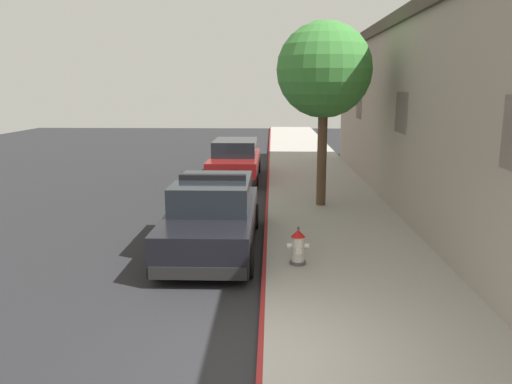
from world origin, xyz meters
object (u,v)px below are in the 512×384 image
Objects in this scene: police_cruiser at (213,216)px; fire_hydrant at (298,247)px; parked_car_silver_ahead at (235,161)px; street_tree at (324,71)px.

fire_hydrant is at bearing -36.61° from police_cruiser.
street_tree reaches higher than parked_car_silver_ahead.
police_cruiser is at bearing -125.84° from street_tree.
parked_car_silver_ahead is (-0.15, 8.85, -0.00)m from police_cruiser.
street_tree is (0.95, 5.22, 3.56)m from fire_hydrant.
police_cruiser is 0.91× the size of street_tree.
street_tree is at bearing 54.16° from police_cruiser.
street_tree reaches higher than police_cruiser.
police_cruiser reaches higher than fire_hydrant.
parked_car_silver_ahead is 10.41m from fire_hydrant.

